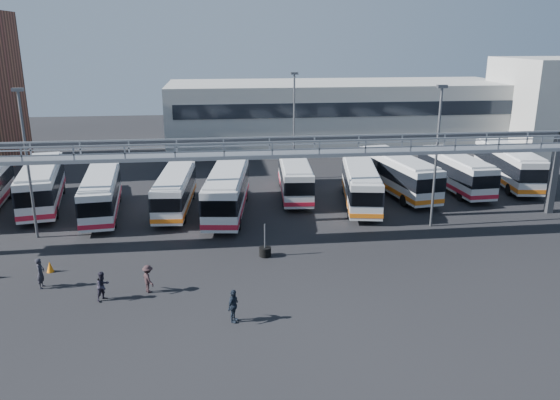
{
  "coord_description": "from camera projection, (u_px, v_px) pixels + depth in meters",
  "views": [
    {
      "loc": [
        -3.55,
        -29.26,
        13.34
      ],
      "look_at": [
        0.72,
        6.0,
        2.7
      ],
      "focal_mm": 35.0,
      "sensor_mm": 36.0,
      "label": 1
    }
  ],
  "objects": [
    {
      "name": "tire_stack",
      "position": [
        265.0,
        251.0,
        34.47
      ],
      "size": [
        0.76,
        0.76,
        2.17
      ],
      "color": "black",
      "rests_on": "ground"
    },
    {
      "name": "pedestrian_a",
      "position": [
        40.0,
        273.0,
        30.01
      ],
      "size": [
        0.42,
        0.64,
        1.74
      ],
      "primitive_type": "imported",
      "rotation": [
        0.0,
        0.0,
        1.56
      ],
      "color": "black",
      "rests_on": "ground"
    },
    {
      "name": "bus_8",
      "position": [
        455.0,
        171.0,
        49.08
      ],
      "size": [
        3.01,
        10.75,
        3.23
      ],
      "rotation": [
        0.0,
        0.0,
        0.05
      ],
      "color": "silver",
      "rests_on": "ground"
    },
    {
      "name": "ground",
      "position": [
        280.0,
        273.0,
        32.06
      ],
      "size": [
        140.0,
        140.0,
        0.0
      ],
      "primitive_type": "plane",
      "color": "black",
      "rests_on": "ground"
    },
    {
      "name": "warehouse",
      "position": [
        339.0,
        115.0,
        68.43
      ],
      "size": [
        42.0,
        14.0,
        8.0
      ],
      "primitive_type": "cube",
      "color": "#9E9E99",
      "rests_on": "ground"
    },
    {
      "name": "light_pole_mid",
      "position": [
        437.0,
        149.0,
        38.46
      ],
      "size": [
        0.7,
        0.35,
        10.21
      ],
      "color": "#4C4F54",
      "rests_on": "ground"
    },
    {
      "name": "light_pole_back",
      "position": [
        294.0,
        120.0,
        51.8
      ],
      "size": [
        0.7,
        0.35,
        10.21
      ],
      "color": "#4C4F54",
      "rests_on": "ground"
    },
    {
      "name": "light_pole_left",
      "position": [
        27.0,
        156.0,
        36.18
      ],
      "size": [
        0.7,
        0.35,
        10.21
      ],
      "color": "#4C4F54",
      "rests_on": "ground"
    },
    {
      "name": "pedestrian_c",
      "position": [
        148.0,
        279.0,
        29.5
      ],
      "size": [
        1.01,
        1.17,
        1.57
      ],
      "primitive_type": "imported",
      "rotation": [
        0.0,
        0.0,
        2.1
      ],
      "color": "#2C1D20",
      "rests_on": "ground"
    },
    {
      "name": "bus_5",
      "position": [
        295.0,
        176.0,
        47.21
      ],
      "size": [
        3.19,
        10.59,
        3.17
      ],
      "rotation": [
        0.0,
        0.0,
        -0.07
      ],
      "color": "silver",
      "rests_on": "ground"
    },
    {
      "name": "bus_4",
      "position": [
        227.0,
        191.0,
        42.27
      ],
      "size": [
        4.09,
        11.59,
        3.45
      ],
      "rotation": [
        0.0,
        0.0,
        -0.13
      ],
      "color": "silver",
      "rests_on": "ground"
    },
    {
      "name": "bus_1",
      "position": [
        42.0,
        184.0,
        44.11
      ],
      "size": [
        4.67,
        11.84,
        3.51
      ],
      "rotation": [
        0.0,
        0.0,
        0.18
      ],
      "color": "silver",
      "rests_on": "ground"
    },
    {
      "name": "pedestrian_b",
      "position": [
        103.0,
        286.0,
        28.6
      ],
      "size": [
        0.97,
        0.99,
        1.61
      ],
      "primitive_type": "imported",
      "rotation": [
        0.0,
        0.0,
        0.89
      ],
      "color": "#23202D",
      "rests_on": "ground"
    },
    {
      "name": "pedestrian_d",
      "position": [
        233.0,
        306.0,
        26.39
      ],
      "size": [
        0.82,
        1.07,
        1.69
      ],
      "primitive_type": "imported",
      "rotation": [
        0.0,
        0.0,
        1.1
      ],
      "color": "#1B2330",
      "rests_on": "ground"
    },
    {
      "name": "bus_3",
      "position": [
        175.0,
        190.0,
        43.23
      ],
      "size": [
        3.02,
        10.16,
        3.04
      ],
      "rotation": [
        0.0,
        0.0,
        -0.07
      ],
      "color": "silver",
      "rests_on": "ground"
    },
    {
      "name": "bus_7",
      "position": [
        398.0,
        173.0,
        47.79
      ],
      "size": [
        4.18,
        11.51,
        3.42
      ],
      "rotation": [
        0.0,
        0.0,
        0.14
      ],
      "color": "silver",
      "rests_on": "ground"
    },
    {
      "name": "bus_2",
      "position": [
        101.0,
        193.0,
        42.07
      ],
      "size": [
        3.49,
        10.64,
        3.17
      ],
      "rotation": [
        0.0,
        0.0,
        0.1
      ],
      "color": "silver",
      "rests_on": "ground"
    },
    {
      "name": "bus_6",
      "position": [
        361.0,
        184.0,
        44.51
      ],
      "size": [
        4.28,
        10.91,
        3.23
      ],
      "rotation": [
        0.0,
        0.0,
        -0.18
      ],
      "color": "silver",
      "rests_on": "ground"
    },
    {
      "name": "bus_9",
      "position": [
        509.0,
        165.0,
        50.82
      ],
      "size": [
        4.15,
        11.72,
        3.48
      ],
      "rotation": [
        0.0,
        0.0,
        -0.13
      ],
      "color": "silver",
      "rests_on": "ground"
    },
    {
      "name": "cone_right",
      "position": [
        50.0,
        267.0,
        32.18
      ],
      "size": [
        0.46,
        0.46,
        0.66
      ],
      "primitive_type": "cone",
      "rotation": [
        0.0,
        0.0,
        -0.12
      ],
      "color": "orange",
      "rests_on": "ground"
    },
    {
      "name": "gantry",
      "position": [
        269.0,
        160.0,
        36.06
      ],
      "size": [
        51.4,
        5.15,
        7.1
      ],
      "color": "#94979C",
      "rests_on": "ground"
    }
  ]
}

